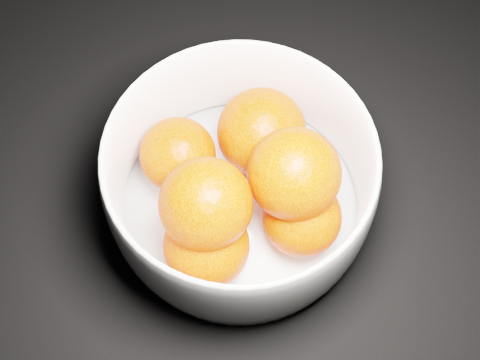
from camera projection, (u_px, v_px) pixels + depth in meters
bowl at (240, 183)px, 0.61m from camera, size 0.25×0.25×0.12m
orange_pile at (243, 183)px, 0.60m from camera, size 0.19×0.19×0.13m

